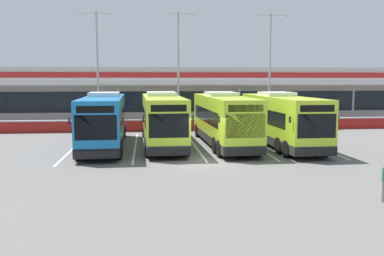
% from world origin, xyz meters
% --- Properties ---
extents(ground_plane, '(200.00, 200.00, 0.00)m').
position_xyz_m(ground_plane, '(0.00, 0.00, 0.00)').
color(ground_plane, '#605E5B').
extents(terminal_building, '(70.00, 13.00, 6.00)m').
position_xyz_m(terminal_building, '(-0.00, 26.91, 3.01)').
color(terminal_building, silver).
rests_on(terminal_building, ground).
extents(red_barrier_wall, '(60.00, 0.40, 1.10)m').
position_xyz_m(red_barrier_wall, '(0.00, 14.50, 0.56)').
color(red_barrier_wall, maroon).
rests_on(red_barrier_wall, ground).
extents(coach_bus_leftmost, '(3.12, 12.21, 3.78)m').
position_xyz_m(coach_bus_leftmost, '(-6.32, 5.89, 1.79)').
color(coach_bus_leftmost, '#1972B7').
rests_on(coach_bus_leftmost, ground).
extents(coach_bus_left_centre, '(3.12, 12.21, 3.78)m').
position_xyz_m(coach_bus_left_centre, '(-2.28, 6.41, 1.79)').
color(coach_bus_left_centre, '#B7DB2D').
rests_on(coach_bus_left_centre, ground).
extents(coach_bus_centre, '(3.12, 12.21, 3.78)m').
position_xyz_m(coach_bus_centre, '(2.07, 5.88, 1.79)').
color(coach_bus_centre, '#B7DB2D').
rests_on(coach_bus_centre, ground).
extents(coach_bus_right_centre, '(3.12, 12.21, 3.78)m').
position_xyz_m(coach_bus_right_centre, '(6.07, 5.36, 1.79)').
color(coach_bus_right_centre, '#B7DB2D').
rests_on(coach_bus_right_centre, ground).
extents(bay_stripe_far_west, '(0.14, 13.00, 0.01)m').
position_xyz_m(bay_stripe_far_west, '(-8.40, 6.00, 0.00)').
color(bay_stripe_far_west, silver).
rests_on(bay_stripe_far_west, ground).
extents(bay_stripe_west, '(0.14, 13.00, 0.01)m').
position_xyz_m(bay_stripe_west, '(-4.20, 6.00, 0.00)').
color(bay_stripe_west, silver).
rests_on(bay_stripe_west, ground).
extents(bay_stripe_mid_west, '(0.14, 13.00, 0.01)m').
position_xyz_m(bay_stripe_mid_west, '(0.00, 6.00, 0.00)').
color(bay_stripe_mid_west, silver).
rests_on(bay_stripe_mid_west, ground).
extents(bay_stripe_centre, '(0.14, 13.00, 0.01)m').
position_xyz_m(bay_stripe_centre, '(4.20, 6.00, 0.00)').
color(bay_stripe_centre, silver).
rests_on(bay_stripe_centre, ground).
extents(bay_stripe_mid_east, '(0.14, 13.00, 0.01)m').
position_xyz_m(bay_stripe_mid_east, '(8.40, 6.00, 0.00)').
color(bay_stripe_mid_east, silver).
rests_on(bay_stripe_mid_east, ground).
extents(lamp_post_west, '(3.24, 0.28, 11.00)m').
position_xyz_m(lamp_post_west, '(-7.93, 17.29, 6.29)').
color(lamp_post_west, '#9E9EA3').
rests_on(lamp_post_west, ground).
extents(lamp_post_centre, '(3.24, 0.28, 11.00)m').
position_xyz_m(lamp_post_centre, '(-0.34, 16.65, 6.29)').
color(lamp_post_centre, '#9E9EA3').
rests_on(lamp_post_centre, ground).
extents(lamp_post_east, '(3.24, 0.28, 11.00)m').
position_xyz_m(lamp_post_east, '(8.59, 16.73, 6.29)').
color(lamp_post_east, '#9E9EA3').
rests_on(lamp_post_east, ground).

